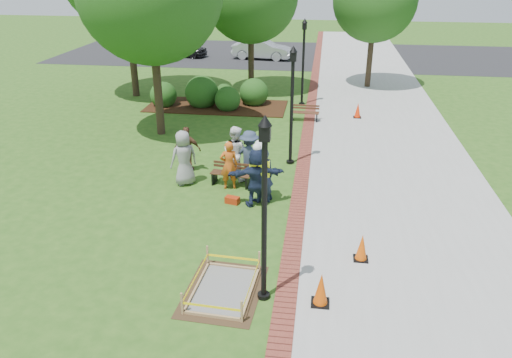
# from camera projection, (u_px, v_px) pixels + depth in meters

# --- Properties ---
(ground) EXTENTS (100.00, 100.00, 0.00)m
(ground) POSITION_uv_depth(u_px,v_px,m) (233.00, 228.00, 14.07)
(ground) COLOR #285116
(ground) RESTS_ON ground
(sidewalk) EXTENTS (6.00, 60.00, 0.02)m
(sidewalk) POSITION_uv_depth(u_px,v_px,m) (381.00, 125.00, 22.48)
(sidewalk) COLOR #9E9E99
(sidewalk) RESTS_ON ground
(brick_edging) EXTENTS (0.50, 60.00, 0.03)m
(brick_edging) POSITION_uv_depth(u_px,v_px,m) (309.00, 122.00, 22.88)
(brick_edging) COLOR maroon
(brick_edging) RESTS_ON ground
(mulch_bed) EXTENTS (7.00, 3.00, 0.05)m
(mulch_bed) POSITION_uv_depth(u_px,v_px,m) (217.00, 106.00, 25.28)
(mulch_bed) COLOR #381E0F
(mulch_bed) RESTS_ON ground
(parking_lot) EXTENTS (36.00, 12.00, 0.01)m
(parking_lot) POSITION_uv_depth(u_px,v_px,m) (295.00, 55.00, 38.46)
(parking_lot) COLOR black
(parking_lot) RESTS_ON ground
(wet_concrete_pad) EXTENTS (1.84, 2.40, 0.55)m
(wet_concrete_pad) POSITION_uv_depth(u_px,v_px,m) (223.00, 283.00, 11.31)
(wet_concrete_pad) COLOR #47331E
(wet_concrete_pad) RESTS_ON ground
(bench_near) EXTENTS (1.40, 0.64, 0.73)m
(bench_near) POSITION_uv_depth(u_px,v_px,m) (231.00, 178.00, 16.59)
(bench_near) COLOR #4D2E1A
(bench_near) RESTS_ON ground
(bench_far) EXTENTS (1.34, 0.50, 0.72)m
(bench_far) POSITION_uv_depth(u_px,v_px,m) (304.00, 116.00, 23.04)
(bench_far) COLOR brown
(bench_far) RESTS_ON ground
(cone_front) EXTENTS (0.40, 0.40, 0.80)m
(cone_front) POSITION_uv_depth(u_px,v_px,m) (321.00, 290.00, 10.83)
(cone_front) COLOR black
(cone_front) RESTS_ON ground
(cone_back) EXTENTS (0.37, 0.37, 0.73)m
(cone_back) POSITION_uv_depth(u_px,v_px,m) (362.00, 248.00, 12.44)
(cone_back) COLOR black
(cone_back) RESTS_ON ground
(cone_far) EXTENTS (0.36, 0.36, 0.72)m
(cone_far) POSITION_uv_depth(u_px,v_px,m) (358.00, 111.00, 23.41)
(cone_far) COLOR black
(cone_far) RESTS_ON ground
(toolbox) EXTENTS (0.47, 0.34, 0.21)m
(toolbox) POSITION_uv_depth(u_px,v_px,m) (232.00, 200.00, 15.42)
(toolbox) COLOR #A3280C
(toolbox) RESTS_ON ground
(lamp_near) EXTENTS (0.28, 0.28, 4.26)m
(lamp_near) POSITION_uv_depth(u_px,v_px,m) (264.00, 199.00, 10.19)
(lamp_near) COLOR black
(lamp_near) RESTS_ON ground
(lamp_mid) EXTENTS (0.28, 0.28, 4.26)m
(lamp_mid) POSITION_uv_depth(u_px,v_px,m) (292.00, 97.00, 17.42)
(lamp_mid) COLOR black
(lamp_mid) RESTS_ON ground
(lamp_far) EXTENTS (0.28, 0.28, 4.26)m
(lamp_far) POSITION_uv_depth(u_px,v_px,m) (303.00, 56.00, 24.64)
(lamp_far) COLOR black
(lamp_far) RESTS_ON ground
(tree_right) EXTENTS (4.59, 4.59, 7.10)m
(tree_right) POSITION_uv_depth(u_px,v_px,m) (375.00, 0.00, 27.19)
(tree_right) COLOR #3D2D1E
(tree_right) RESTS_ON ground
(shrub_a) EXTENTS (1.34, 1.34, 1.34)m
(shrub_a) POSITION_uv_depth(u_px,v_px,m) (164.00, 106.00, 25.39)
(shrub_a) COLOR #224C15
(shrub_a) RESTS_ON ground
(shrub_b) EXTENTS (1.68, 1.68, 1.68)m
(shrub_b) POSITION_uv_depth(u_px,v_px,m) (202.00, 106.00, 25.34)
(shrub_b) COLOR #224C15
(shrub_b) RESTS_ON ground
(shrub_c) EXTENTS (1.27, 1.27, 1.27)m
(shrub_c) POSITION_uv_depth(u_px,v_px,m) (228.00, 110.00, 24.72)
(shrub_c) COLOR #224C15
(shrub_c) RESTS_ON ground
(shrub_d) EXTENTS (1.47, 1.47, 1.47)m
(shrub_d) POSITION_uv_depth(u_px,v_px,m) (254.00, 105.00, 25.64)
(shrub_d) COLOR #224C15
(shrub_d) RESTS_ON ground
(shrub_e) EXTENTS (0.93, 0.93, 0.93)m
(shrub_e) POSITION_uv_depth(u_px,v_px,m) (225.00, 100.00, 26.48)
(shrub_e) COLOR #224C15
(shrub_e) RESTS_ON ground
(casual_person_a) EXTENTS (0.70, 0.66, 1.85)m
(casual_person_a) POSITION_uv_depth(u_px,v_px,m) (184.00, 158.00, 16.40)
(casual_person_a) COLOR gray
(casual_person_a) RESTS_ON ground
(casual_person_b) EXTENTS (0.59, 0.45, 1.63)m
(casual_person_b) POSITION_uv_depth(u_px,v_px,m) (229.00, 165.00, 16.13)
(casual_person_b) COLOR #C85517
(casual_person_b) RESTS_ON ground
(casual_person_c) EXTENTS (0.71, 0.61, 1.87)m
(casual_person_c) POSITION_uv_depth(u_px,v_px,m) (235.00, 153.00, 16.79)
(casual_person_c) COLOR white
(casual_person_c) RESTS_ON ground
(casual_person_d) EXTENTS (0.53, 0.35, 1.62)m
(casual_person_d) POSITION_uv_depth(u_px,v_px,m) (187.00, 149.00, 17.46)
(casual_person_d) COLOR brown
(casual_person_d) RESTS_ON ground
(casual_person_e) EXTENTS (0.65, 0.51, 1.78)m
(casual_person_e) POSITION_uv_depth(u_px,v_px,m) (249.00, 157.00, 16.62)
(casual_person_e) COLOR #2E3A51
(casual_person_e) RESTS_ON ground
(hivis_worker_a) EXTENTS (0.68, 0.53, 2.01)m
(hivis_worker_a) POSITION_uv_depth(u_px,v_px,m) (257.00, 175.00, 14.95)
(hivis_worker_a) COLOR #192441
(hivis_worker_a) RESTS_ON ground
(hivis_worker_b) EXTENTS (0.65, 0.51, 1.93)m
(hivis_worker_b) POSITION_uv_depth(u_px,v_px,m) (263.00, 174.00, 15.16)
(hivis_worker_b) COLOR #181940
(hivis_worker_b) RESTS_ON ground
(hivis_worker_c) EXTENTS (0.69, 0.63, 1.97)m
(hivis_worker_c) POSITION_uv_depth(u_px,v_px,m) (259.00, 171.00, 15.31)
(hivis_worker_c) COLOR #162539
(hivis_worker_c) RESTS_ON ground
(parked_car_a) EXTENTS (2.73, 4.57, 1.39)m
(parked_car_a) POSITION_uv_depth(u_px,v_px,m) (183.00, 56.00, 37.79)
(parked_car_a) COLOR black
(parked_car_a) RESTS_ON ground
(parked_car_b) EXTENTS (2.59, 4.97, 1.56)m
(parked_car_b) POSITION_uv_depth(u_px,v_px,m) (262.00, 59.00, 36.84)
(parked_car_b) COLOR #B7B8BD
(parked_car_b) RESTS_ON ground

